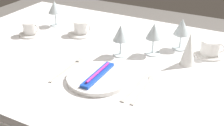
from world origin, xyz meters
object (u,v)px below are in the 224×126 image
Objects in this scene: coffee_cup_left at (81,27)px; dinner_plate at (98,78)px; coffee_cup_right at (30,28)px; toothbrush_package at (98,74)px; wine_glass_left at (120,34)px; wine_glass_centre at (154,33)px; wine_glass_far at (55,8)px; coffee_cup_far at (210,47)px; dinner_knife at (135,87)px; napkin_folded at (189,49)px; wine_glass_right at (182,28)px; spoon_soup at (146,85)px; fork_outer at (68,68)px.

dinner_plate is at bearing -49.09° from coffee_cup_left.
coffee_cup_left is at bearing 29.08° from coffee_cup_right.
wine_glass_left is at bearing 95.68° from toothbrush_package.
wine_glass_centre is 1.01× the size of wine_glass_left.
dinner_plate is 2.46× the size of coffee_cup_left.
wine_glass_far reaches higher than dinner_plate.
coffee_cup_far is 0.73× the size of wine_glass_centre.
dinner_plate is 0.16m from dinner_knife.
dinner_plate is at bearing -22.92° from coffee_cup_right.
coffee_cup_left reaches higher than dinner_knife.
wine_glass_far is 0.81m from napkin_folded.
wine_glass_right is (0.05, 0.43, 0.10)m from dinner_knife.
wine_glass_centre reaches higher than wine_glass_left.
coffee_cup_left is at bearing 173.23° from napkin_folded.
dinner_plate is 0.19m from spoon_soup.
napkin_folded is at bearing 4.19° from coffee_cup_right.
toothbrush_package is at bearing -84.32° from wine_glass_left.
fork_outer is 0.55m from wine_glass_far.
wine_glass_centre reaches higher than spoon_soup.
fork_outer is 0.39m from coffee_cup_left.
coffee_cup_right is (-0.56, 0.24, 0.03)m from dinner_plate.
dinner_knife is 0.79m from wine_glass_far.
dinner_knife is 0.44m from wine_glass_right.
dinner_knife is (0.16, 0.02, -0.02)m from toothbrush_package.
wine_glass_centre is at bearing -156.82° from coffee_cup_far.
spoon_soup is 0.80m from wine_glass_far.
dinner_knife is 0.33m from wine_glass_centre.
spoon_soup is at bearing 5.03° from fork_outer.
spoon_soup is at bearing -110.56° from napkin_folded.
wine_glass_left is at bearing -22.99° from coffee_cup_left.
wine_glass_far is at bearing 152.81° from spoon_soup.
wine_glass_right reaches higher than dinner_plate.
wine_glass_left is (-0.21, 0.19, 0.10)m from spoon_soup.
fork_outer is 1.49× the size of wine_glass_right.
wine_glass_centre is at bearing 170.46° from napkin_folded.
toothbrush_package is 1.90× the size of coffee_cup_far.
spoon_soup is at bearing -113.21° from coffee_cup_far.
wine_glass_right is at bearing 65.01° from dinner_plate.
fork_outer is at bearing 173.65° from toothbrush_package.
wine_glass_right is (0.52, 0.07, 0.06)m from coffee_cup_left.
spoon_soup is 2.30× the size of coffee_cup_right.
wine_glass_left is (0.53, 0.01, 0.06)m from coffee_cup_right.
wine_glass_right reaches higher than fork_outer.
dinner_knife is at bearing -30.29° from wine_glass_far.
coffee_cup_far reaches higher than dinner_plate.
fork_outer is 2.23× the size of coffee_cup_left.
wine_glass_right is at bearing 49.88° from wine_glass_centre.
wine_glass_right reaches higher than coffee_cup_right.
wine_glass_right reaches higher than spoon_soup.
spoon_soup is at bearing -92.75° from wine_glass_right.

